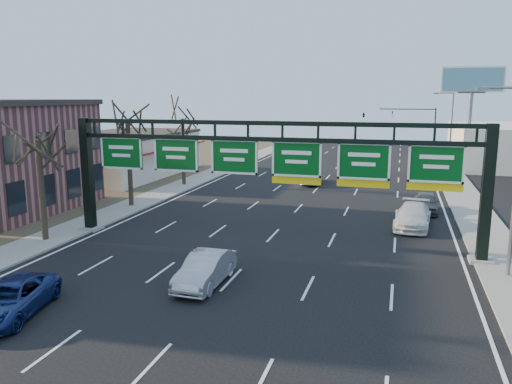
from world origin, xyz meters
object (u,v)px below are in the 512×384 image
(car_blue_suv, at_px, (9,299))
(car_silver_sedan, at_px, (205,269))
(sign_gantry, at_px, (268,166))
(car_white_wagon, at_px, (413,216))

(car_blue_suv, distance_m, car_silver_sedan, 8.08)
(sign_gantry, bearing_deg, car_white_wagon, 38.13)
(sign_gantry, xyz_separation_m, car_silver_sedan, (-1.09, -6.93, -3.89))
(car_blue_suv, bearing_deg, car_white_wagon, 37.85)
(car_silver_sedan, height_order, car_white_wagon, car_white_wagon)
(sign_gantry, relative_size, car_silver_sedan, 5.50)
(car_blue_suv, height_order, car_silver_sedan, car_silver_sedan)
(sign_gantry, height_order, car_blue_suv, sign_gantry)
(car_blue_suv, height_order, car_white_wagon, car_white_wagon)
(car_blue_suv, distance_m, car_white_wagon, 24.20)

